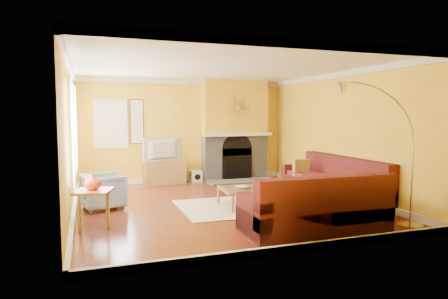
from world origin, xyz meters
name	(u,v)px	position (x,y,z in m)	size (l,w,h in m)	color
floor	(220,205)	(0.00, 0.00, -0.01)	(5.50, 6.00, 0.02)	maroon
ceiling	(220,66)	(0.00, 0.00, 2.71)	(5.50, 6.00, 0.02)	white
wall_back	(184,131)	(0.00, 3.01, 1.35)	(5.50, 0.02, 2.70)	yellow
wall_front	(296,149)	(0.00, -3.01, 1.35)	(5.50, 0.02, 2.70)	yellow
wall_left	(69,139)	(-2.76, 0.00, 1.35)	(0.02, 6.00, 2.70)	yellow
wall_right	(340,134)	(2.76, 0.00, 1.35)	(0.02, 6.00, 2.70)	yellow
baseboard	(220,201)	(0.00, 0.00, 0.06)	(5.50, 6.00, 0.12)	white
crown_molding	(220,70)	(0.00, 0.00, 2.64)	(5.50, 6.00, 0.12)	white
window_left_near	(74,128)	(-2.72, 1.30, 1.50)	(0.06, 1.22, 1.72)	white
window_left_far	(70,132)	(-2.72, -0.60, 1.50)	(0.06, 1.22, 1.72)	white
window_back	(111,124)	(-1.90, 2.96, 1.55)	(0.82, 0.06, 1.22)	white
wall_art	(137,122)	(-1.25, 2.97, 1.60)	(0.34, 0.04, 1.14)	white
fireplace	(235,130)	(1.35, 2.80, 1.35)	(1.80, 0.40, 2.70)	gray
mantel	(238,134)	(1.35, 2.56, 1.25)	(1.92, 0.22, 0.08)	white
hearth	(242,181)	(1.35, 2.25, 0.03)	(1.80, 0.70, 0.06)	gray
sunburst	(238,108)	(1.35, 2.57, 1.95)	(0.70, 0.04, 0.70)	olive
rug	(242,206)	(0.35, -0.30, 0.01)	(2.40, 1.80, 0.02)	beige
sectional_sofa	(295,186)	(1.20, -0.85, 0.45)	(3.10, 3.70, 0.90)	#5A1D1D
coffee_table	(245,197)	(0.40, -0.35, 0.18)	(0.92, 0.92, 0.36)	white
media_console	(164,173)	(-0.60, 2.75, 0.29)	(1.05, 0.47, 0.57)	olive
tv	(164,150)	(-0.60, 2.75, 0.88)	(1.07, 0.14, 0.61)	black
subwoofer	(196,176)	(0.25, 2.78, 0.15)	(0.29, 0.29, 0.29)	white
armchair	(104,191)	(-2.20, 0.35, 0.34)	(0.72, 0.74, 0.68)	gray
side_table	(94,208)	(-2.40, -0.85, 0.30)	(0.54, 0.54, 0.59)	olive
vase	(93,182)	(-2.40, -0.85, 0.73)	(0.26, 0.26, 0.27)	#E24424
book	(237,187)	(0.26, -0.26, 0.38)	(0.20, 0.27, 0.03)	white
arc_lamp	(381,159)	(1.69, -2.55, 1.12)	(1.41, 0.36, 2.24)	silver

